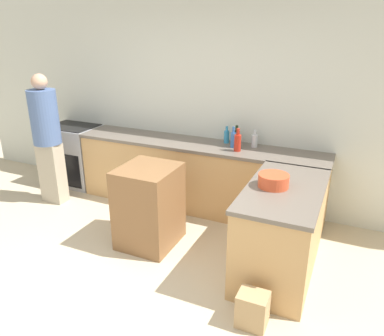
{
  "coord_description": "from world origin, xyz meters",
  "views": [
    {
      "loc": [
        1.82,
        -2.21,
        2.3
      ],
      "look_at": [
        0.35,
        1.02,
        0.94
      ],
      "focal_mm": 35.0,
      "sensor_mm": 36.0,
      "label": 1
    }
  ],
  "objects": [
    {
      "name": "hot_sauce_bottle",
      "position": [
        0.56,
        1.88,
        1.0
      ],
      "size": [
        0.08,
        0.08,
        0.27
      ],
      "color": "red",
      "rests_on": "counter_back"
    },
    {
      "name": "counter_peninsula",
      "position": [
        1.3,
        1.02,
        0.45
      ],
      "size": [
        0.69,
        1.33,
        0.9
      ],
      "color": "tan",
      "rests_on": "ground_plane"
    },
    {
      "name": "counter_back",
      "position": [
        0.0,
        1.97,
        0.45
      ],
      "size": [
        3.29,
        0.61,
        0.9
      ],
      "color": "tan",
      "rests_on": "ground_plane"
    },
    {
      "name": "paper_bag",
      "position": [
        1.27,
        0.19,
        0.15
      ],
      "size": [
        0.24,
        0.2,
        0.3
      ],
      "color": "tan",
      "rests_on": "ground_plane"
    },
    {
      "name": "dish_soap_bottle",
      "position": [
        0.33,
        2.13,
        0.98
      ],
      "size": [
        0.07,
        0.07,
        0.22
      ],
      "color": "#338CBF",
      "rests_on": "counter_back"
    },
    {
      "name": "wine_bottle_dark",
      "position": [
        0.48,
        2.08,
        1.0
      ],
      "size": [
        0.08,
        0.08,
        0.25
      ],
      "color": "black",
      "rests_on": "counter_back"
    },
    {
      "name": "water_bottle_blue",
      "position": [
        0.47,
        1.99,
        1.0
      ],
      "size": [
        0.06,
        0.06,
        0.26
      ],
      "color": "#386BB7",
      "rests_on": "counter_back"
    },
    {
      "name": "island_table",
      "position": [
        -0.12,
        0.93,
        0.45
      ],
      "size": [
        0.58,
        0.64,
        0.9
      ],
      "color": "brown",
      "rests_on": "ground_plane"
    },
    {
      "name": "person_by_range",
      "position": [
        -1.88,
        1.32,
        0.94
      ],
      "size": [
        0.36,
        0.36,
        1.74
      ],
      "color": "#ADA38E",
      "rests_on": "ground_plane"
    },
    {
      "name": "wall_back",
      "position": [
        0.0,
        2.29,
        1.35
      ],
      "size": [
        8.0,
        0.06,
        2.7
      ],
      "color": "silver",
      "rests_on": "ground_plane"
    },
    {
      "name": "vinegar_bottle_clear",
      "position": [
        0.7,
        2.11,
        0.98
      ],
      "size": [
        0.08,
        0.08,
        0.21
      ],
      "color": "silver",
      "rests_on": "counter_back"
    },
    {
      "name": "ground_plane",
      "position": [
        0.0,
        0.0,
        0.0
      ],
      "size": [
        14.0,
        14.0,
        0.0
      ],
      "primitive_type": "plane",
      "color": "beige"
    },
    {
      "name": "mixing_bowl",
      "position": [
        1.19,
        1.0,
        0.96
      ],
      "size": [
        0.28,
        0.28,
        0.12
      ],
      "color": "#DB512D",
      "rests_on": "counter_peninsula"
    },
    {
      "name": "range_oven",
      "position": [
        -2.03,
        1.96,
        0.45
      ],
      "size": [
        0.76,
        0.59,
        0.91
      ],
      "color": "#ADADB2",
      "rests_on": "ground_plane"
    }
  ]
}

